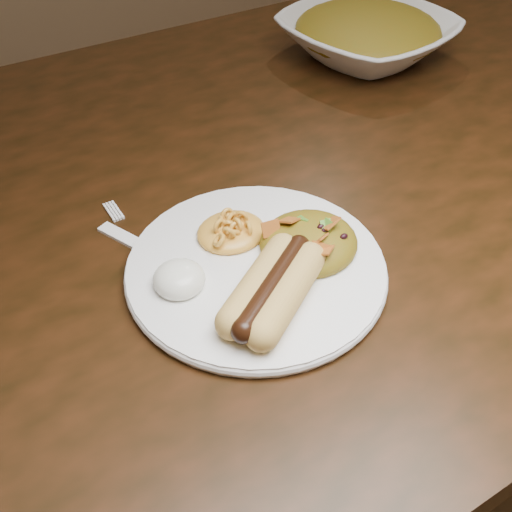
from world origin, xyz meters
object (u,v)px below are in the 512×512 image
plate (256,268)px  table (243,230)px  fork (136,243)px  serving_bowl (367,38)px

plate → table: bearing=64.5°
plate → fork: bearing=130.5°
table → fork: bearing=-160.8°
plate → serving_bowl: size_ratio=1.01×
plate → fork: size_ratio=1.77×
plate → serving_bowl: (0.41, 0.34, 0.02)m
table → serving_bowl: size_ratio=6.20×
table → serving_bowl: (0.34, 0.18, 0.12)m
plate → serving_bowl: 0.53m
serving_bowl → plate: bearing=-140.5°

